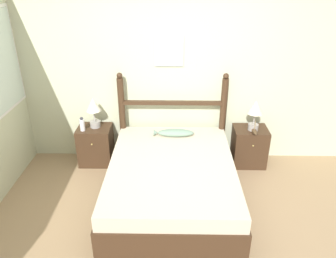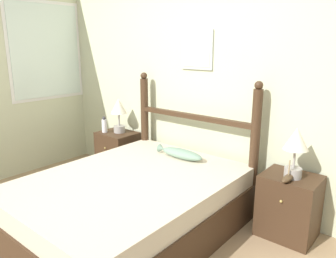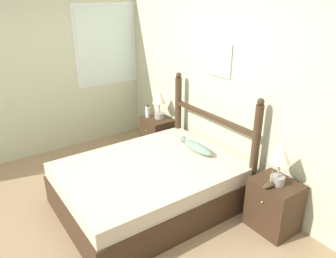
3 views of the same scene
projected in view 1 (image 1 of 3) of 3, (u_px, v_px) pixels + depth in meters
ground_plane at (170, 235)px, 3.54m from camera, size 16.00×16.00×0.00m
wall_back at (172, 74)px, 4.52m from camera, size 6.40×0.08×2.55m
bed at (172, 181)px, 3.99m from camera, size 1.52×1.98×0.52m
headboard at (172, 116)px, 4.63m from camera, size 1.52×0.09×1.34m
nightstand_left at (96, 145)px, 4.75m from camera, size 0.47×0.41×0.56m
nightstand_right at (249, 146)px, 4.72m from camera, size 0.47×0.41×0.56m
table_lamp_left at (94, 108)px, 4.52m from camera, size 0.21×0.21×0.43m
table_lamp_right at (255, 111)px, 4.44m from camera, size 0.21×0.21×0.43m
bottle at (82, 124)px, 4.51m from camera, size 0.07×0.07×0.21m
model_boat at (254, 131)px, 4.47m from camera, size 0.07×0.22×0.18m
fish_pillow at (174, 133)px, 4.46m from camera, size 0.55×0.15×0.10m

